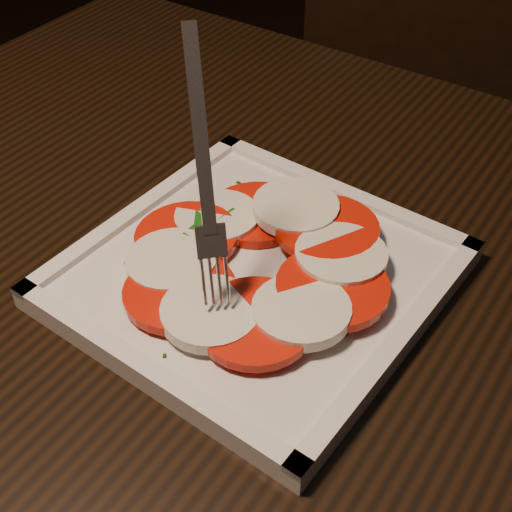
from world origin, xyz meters
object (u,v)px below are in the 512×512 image
plate (256,276)px  fork (202,164)px  table (343,398)px  chair (415,116)px

plate → fork: bearing=-127.1°
table → plate: (-0.09, 0.00, 0.11)m
chair → table: bearing=-92.1°
chair → plate: 0.71m
table → plate: plate is taller
chair → plate: size_ratio=3.41×
table → fork: bearing=-165.1°
chair → fork: fork is taller
table → plate: 0.14m
plate → fork: fork is taller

